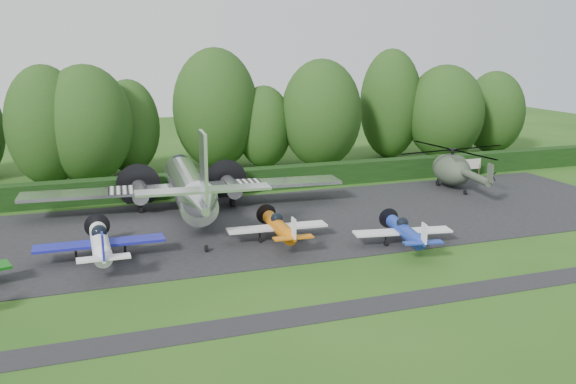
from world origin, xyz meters
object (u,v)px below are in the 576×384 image
object	(u,v)px
helicopter	(452,167)
sign_board	(467,165)
light_plane_white	(100,243)
light_plane_blue	(405,231)
transport_plane	(189,187)
light_plane_orange	(279,227)

from	to	relation	value
helicopter	sign_board	bearing A→B (deg)	30.88
light_plane_white	light_plane_blue	size ratio (longest dim) A/B	1.19
helicopter	sign_board	xyz separation A→B (m)	(4.07, 3.43, -0.74)
light_plane_white	transport_plane	bearing A→B (deg)	50.05
light_plane_white	light_plane_orange	distance (m)	11.59
light_plane_white	helicopter	xyz separation A→B (m)	(31.84, 10.20, 0.70)
helicopter	sign_board	world-z (taller)	helicopter
light_plane_white	light_plane_blue	world-z (taller)	light_plane_white
light_plane_white	light_plane_blue	xyz separation A→B (m)	(19.11, -3.54, -0.20)
transport_plane	helicopter	world-z (taller)	transport_plane
light_plane_blue	helicopter	distance (m)	18.76
transport_plane	light_plane_white	world-z (taller)	transport_plane
light_plane_white	sign_board	size ratio (longest dim) A/B	2.58
transport_plane	sign_board	size ratio (longest dim) A/B	7.84
light_plane_white	sign_board	xyz separation A→B (m)	(35.92, 13.63, -0.04)
light_plane_white	sign_board	distance (m)	38.42
light_plane_orange	light_plane_blue	world-z (taller)	light_plane_orange
light_plane_blue	sign_board	bearing A→B (deg)	36.00
light_plane_blue	helicopter	bearing A→B (deg)	37.57
transport_plane	light_plane_white	distance (m)	11.60
light_plane_blue	light_plane_orange	bearing A→B (deg)	144.56
transport_plane	light_plane_orange	bearing A→B (deg)	-68.88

